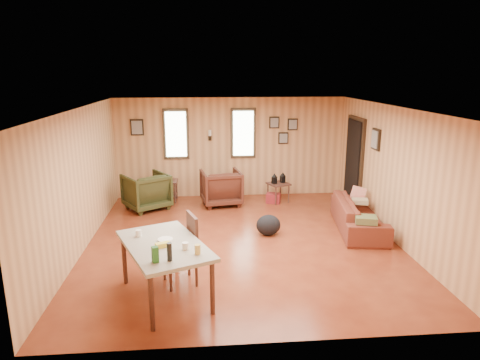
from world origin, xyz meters
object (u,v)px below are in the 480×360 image
object	(u,v)px
end_table	(167,187)
side_table	(278,182)
recliner_brown	(221,186)
recliner_green	(146,189)
dining_table	(164,249)
sofa	(359,210)

from	to	relation	value
end_table	side_table	bearing A→B (deg)	-6.73
recliner_brown	end_table	bearing A→B (deg)	-25.22
end_table	recliner_green	bearing A→B (deg)	-127.14
dining_table	side_table	bearing A→B (deg)	38.64
recliner_green	end_table	world-z (taller)	recliner_green
recliner_brown	dining_table	world-z (taller)	dining_table
end_table	dining_table	world-z (taller)	dining_table
recliner_brown	dining_table	distance (m)	4.27
sofa	dining_table	size ratio (longest dim) A/B	1.13
side_table	dining_table	xyz separation A→B (m)	(-2.27, -4.22, 0.23)
end_table	side_table	xyz separation A→B (m)	(2.60, -0.31, 0.14)
side_table	recliner_green	bearing A→B (deg)	-175.48
recliner_brown	recliner_green	bearing A→B (deg)	-2.84
sofa	dining_table	world-z (taller)	dining_table
sofa	recliner_brown	bearing A→B (deg)	63.08
sofa	end_table	world-z (taller)	sofa
sofa	dining_table	xyz separation A→B (m)	(-3.52, -2.31, 0.33)
end_table	dining_table	size ratio (longest dim) A/B	0.35
dining_table	sofa	bearing A→B (deg)	10.25
side_table	dining_table	world-z (taller)	dining_table
sofa	dining_table	bearing A→B (deg)	131.76
sofa	recliner_brown	xyz separation A→B (m)	(-2.59, 1.84, 0.05)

